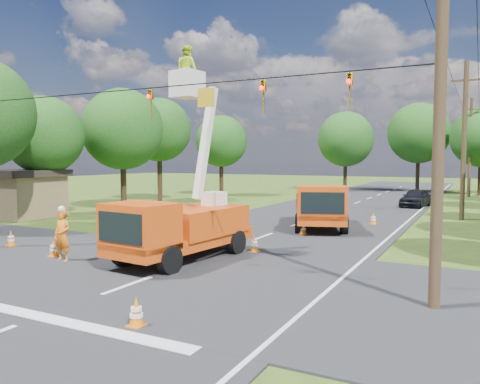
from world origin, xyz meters
The scene contains 26 objects.
ground centered at (0.00, 20.00, 0.00)m, with size 140.00×140.00×0.00m, color #2E4915.
road_main centered at (0.00, 20.00, 0.00)m, with size 12.00×100.00×0.06m, color black.
road_cross centered at (0.00, 2.00, 0.00)m, with size 56.00×10.00×0.07m, color black.
stop_bar centered at (0.00, -3.20, 0.00)m, with size 9.00×0.45×0.02m, color silver.
edge_line centered at (5.60, 20.00, 0.00)m, with size 0.12×90.00×0.02m, color silver.
bucket_truck centered at (-0.66, 3.78, 1.74)m, with size 3.09×6.58×8.20m.
second_truck centered at (1.62, 14.09, 1.30)m, with size 4.53×7.11×2.50m.
ground_worker centered at (-4.57, 1.62, 0.99)m, with size 0.72×0.47×1.98m, color orange.
distant_car centered at (4.94, 28.86, 0.74)m, with size 1.76×4.37×1.49m, color black.
traffic_cone_1 centered at (2.48, -2.59, 0.36)m, with size 0.38×0.38×0.71m.
traffic_cone_2 centered at (1.20, 6.45, 0.36)m, with size 0.38×0.38×0.71m.
traffic_cone_3 centered at (1.47, 11.72, 0.36)m, with size 0.38×0.38×0.71m.
traffic_cone_4 centered at (-5.50, 2.01, 0.36)m, with size 0.38×0.38×0.71m.
traffic_cone_5 centered at (-8.94, 2.67, 0.36)m, with size 0.38×0.38×0.71m.
traffic_cone_7 centered at (3.94, 17.08, 0.36)m, with size 0.38×0.38×0.71m.
pole_right_near centered at (8.50, 2.00, 5.11)m, with size 1.80×0.30×10.00m.
pole_right_mid centered at (8.50, 22.00, 5.11)m, with size 1.80×0.30×10.00m.
pole_right_far centered at (8.50, 42.00, 5.11)m, with size 1.80×0.30×10.00m.
signal_span centered at (2.23, 1.99, 5.88)m, with size 18.00×0.29×1.07m.
shed centered at (-18.00, 10.00, 1.62)m, with size 5.50×4.50×3.15m.
tree_left_c centered at (-16.50, 11.00, 5.44)m, with size 5.20×5.20×8.06m.
tree_left_d centered at (-15.00, 17.00, 6.12)m, with size 6.20×6.20×9.24m.
tree_left_e centered at (-16.80, 24.00, 6.49)m, with size 5.80×5.80×9.41m.
tree_left_f centered at (-14.80, 32.00, 5.69)m, with size 5.40×5.40×8.40m.
tree_far_a centered at (-5.00, 45.00, 6.19)m, with size 6.60×6.60×9.50m.
tree_far_b centered at (3.00, 47.00, 6.81)m, with size 7.00×7.00×10.32m.
Camera 1 is at (9.45, -10.91, 3.92)m, focal length 35.00 mm.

